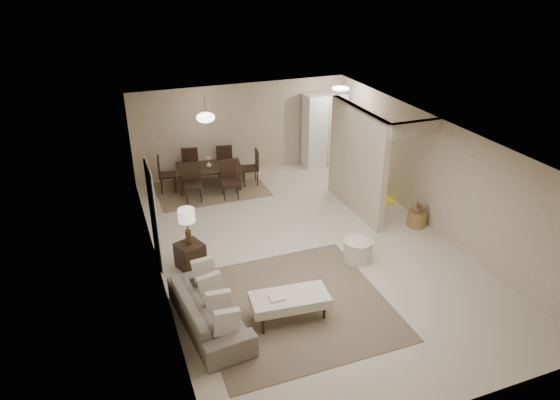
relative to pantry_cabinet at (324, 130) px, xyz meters
name	(u,v)px	position (x,y,z in m)	size (l,w,h in m)	color
floor	(305,248)	(-2.35, -4.15, -1.05)	(9.00, 9.00, 0.00)	beige
ceiling	(308,135)	(-2.35, -4.15, 1.45)	(9.00, 9.00, 0.00)	white
back_wall	(242,129)	(-2.35, 0.35, 0.20)	(6.00, 6.00, 0.00)	tan
left_wall	(155,219)	(-5.35, -4.15, 0.20)	(9.00, 9.00, 0.00)	tan
right_wall	(432,174)	(0.65, -4.15, 0.20)	(9.00, 9.00, 0.00)	tan
partition	(356,161)	(-0.55, -2.90, 0.20)	(0.15, 2.50, 2.50)	tan
doorway	(153,216)	(-5.32, -3.55, -0.03)	(0.04, 0.90, 2.04)	black
pantry_cabinet	(324,130)	(0.00, 0.00, 0.00)	(1.20, 0.55, 2.10)	white
flush_light	(341,89)	(-0.05, -0.95, 1.41)	(0.44, 0.44, 0.05)	white
living_rug	(294,305)	(-3.30, -5.85, -1.04)	(3.20, 3.20, 0.01)	brown
sofa	(209,310)	(-4.80, -5.85, -0.74)	(0.83, 2.11, 0.62)	slate
ottoman_bench	(290,300)	(-3.50, -6.15, -0.67)	(1.36, 0.72, 0.47)	beige
side_table	(190,255)	(-4.75, -4.00, -0.79)	(0.47, 0.47, 0.52)	black
table_lamp	(187,219)	(-4.75, -4.00, 0.03)	(0.32, 0.32, 0.76)	#4E3B21
round_pouf	(358,251)	(-1.56, -4.96, -0.82)	(0.58, 0.58, 0.45)	beige
wicker_basket	(417,218)	(0.40, -4.15, -0.87)	(0.43, 0.43, 0.36)	olive
dining_rug	(210,187)	(-3.52, -0.46, -1.04)	(2.80, 2.10, 0.01)	#7F6A4F
dining_table	(210,177)	(-3.52, -0.46, -0.76)	(1.68, 0.93, 0.59)	black
dining_chairs	(209,171)	(-3.52, -0.46, -0.57)	(2.61, 2.04, 0.96)	black
vase	(209,164)	(-3.52, -0.46, -0.39)	(0.14, 0.14, 0.14)	white
yellow_mat	(377,201)	(0.21, -2.73, -1.04)	(1.00, 0.61, 0.01)	yellow
pendant_light	(206,118)	(-3.52, -0.46, 0.87)	(0.46, 0.46, 0.71)	#4E3B21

